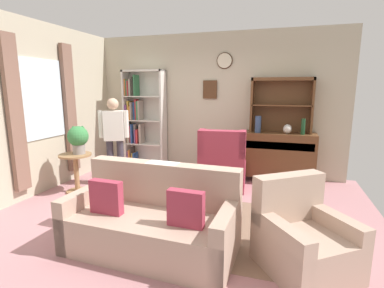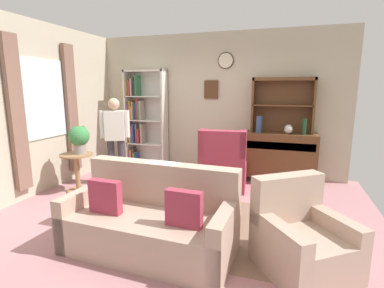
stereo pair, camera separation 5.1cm
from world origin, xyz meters
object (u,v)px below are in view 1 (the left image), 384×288
object	(u,v)px
coffee_table	(191,192)
bottle_wine	(303,127)
person_reading	(114,135)
plant_stand	(76,169)
book_stack	(195,188)
sideboard	(278,155)
potted_plant_large	(78,138)
vase_round	(287,129)
wingback_chair	(222,167)
sideboard_hutch	(282,98)
vase_tall	(258,124)
potted_plant_small	(103,177)
armchair_floral	(303,241)
couch_floral	(153,222)
bookshelf	(141,121)

from	to	relation	value
coffee_table	bottle_wine	bearing A→B (deg)	51.75
person_reading	plant_stand	bearing A→B (deg)	-126.66
book_stack	sideboard	bearing A→B (deg)	63.93
book_stack	potted_plant_large	bearing A→B (deg)	167.91
vase_round	wingback_chair	distance (m)	1.37
sideboard_hutch	wingback_chair	distance (m)	1.69
vase_tall	potted_plant_large	world-z (taller)	vase_tall
sideboard_hutch	potted_plant_small	xyz separation A→B (m)	(-2.93, -1.41, -1.37)
wingback_chair	potted_plant_large	xyz separation A→B (m)	(-2.24, -0.90, 0.54)
sideboard	sideboard_hutch	world-z (taller)	sideboard_hutch
armchair_floral	coffee_table	world-z (taller)	armchair_floral
wingback_chair	coffee_table	size ratio (longest dim) A/B	1.31
couch_floral	person_reading	world-z (taller)	person_reading
vase_tall	potted_plant_large	size ratio (longest dim) A/B	0.66
couch_floral	plant_stand	distance (m)	2.32
person_reading	coffee_table	size ratio (longest dim) A/B	1.95
sideboard_hutch	bookshelf	bearing A→B (deg)	-179.47
armchair_floral	plant_stand	xyz separation A→B (m)	(-3.50, 1.11, 0.12)
potted_plant_large	couch_floral	bearing A→B (deg)	-33.49
armchair_floral	person_reading	size ratio (longest dim) A/B	0.69
sideboard_hutch	potted_plant_small	world-z (taller)	sideboard_hutch
couch_floral	wingback_chair	size ratio (longest dim) A/B	1.74
sideboard	sideboard_hutch	xyz separation A→B (m)	(0.00, 0.11, 1.05)
wingback_chair	potted_plant_large	size ratio (longest dim) A/B	2.26
bookshelf	armchair_floral	xyz separation A→B (m)	(3.16, -2.84, -0.75)
bookshelf	plant_stand	world-z (taller)	bookshelf
person_reading	armchair_floral	bearing A→B (deg)	-28.33
couch_floral	book_stack	bearing A→B (deg)	73.88
vase_round	plant_stand	bearing A→B (deg)	-154.71
bookshelf	couch_floral	size ratio (longest dim) A/B	1.15
bookshelf	person_reading	bearing A→B (deg)	-86.67
potted_plant_small	armchair_floral	bearing A→B (deg)	-24.30
wingback_chair	person_reading	world-z (taller)	person_reading
vase_tall	wingback_chair	distance (m)	1.06
sideboard	person_reading	distance (m)	3.03
vase_tall	armchair_floral	distance (m)	2.87
sideboard	potted_plant_small	distance (m)	3.22
vase_tall	couch_floral	distance (m)	3.01
sideboard	book_stack	bearing A→B (deg)	-116.07
sideboard_hutch	bottle_wine	world-z (taller)	sideboard_hutch
vase_round	potted_plant_small	world-z (taller)	vase_round
vase_round	coffee_table	distance (m)	2.35
sideboard	couch_floral	bearing A→B (deg)	-113.40
wingback_chair	vase_tall	bearing A→B (deg)	49.59
armchair_floral	potted_plant_small	bearing A→B (deg)	155.70
sideboard_hutch	couch_floral	distance (m)	3.45
sideboard	wingback_chair	xyz separation A→B (m)	(-0.92, -0.70, -0.13)
bottle_wine	armchair_floral	bearing A→B (deg)	-92.06
sideboard_hutch	bottle_wine	xyz separation A→B (m)	(0.39, -0.20, -0.50)
vase_round	potted_plant_small	bearing A→B (deg)	-158.10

